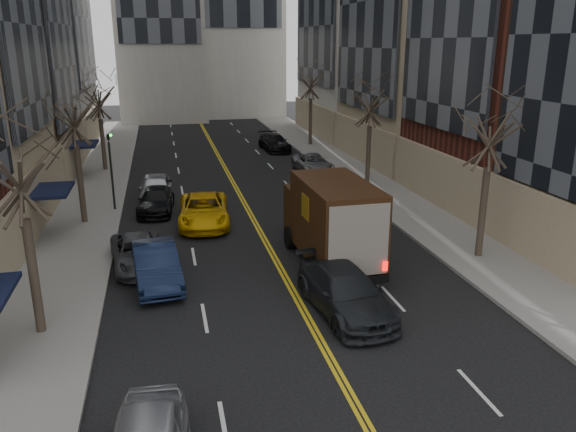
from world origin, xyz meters
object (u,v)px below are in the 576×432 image
pedestrian (293,216)px  observer_sedan (345,291)px  taxi (204,210)px  ups_truck (331,222)px

pedestrian → observer_sedan: bearing=-163.8°
observer_sedan → taxi: size_ratio=1.02×
ups_truck → pedestrian: bearing=97.5°
observer_sedan → pedestrian: 8.85m
observer_sedan → taxi: bearing=104.1°
observer_sedan → taxi: (-4.05, 11.20, -0.02)m
ups_truck → observer_sedan: size_ratio=1.24×
ups_truck → taxi: size_ratio=1.26×
ups_truck → observer_sedan: ups_truck is taller
taxi → pedestrian: 4.83m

